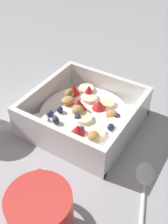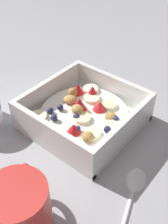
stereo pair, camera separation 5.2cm
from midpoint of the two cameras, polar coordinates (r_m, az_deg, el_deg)
name	(u,v)px [view 1 (the left image)]	position (r m, az deg, el deg)	size (l,w,h in m)	color
ground_plane	(83,117)	(0.55, -2.88, -1.06)	(2.40, 2.40, 0.00)	#9E9EA3
fruit_bowl	(84,115)	(0.53, -2.85, -0.75)	(0.19, 0.19, 0.06)	white
spoon	(145,186)	(0.44, 9.11, -15.08)	(0.07, 0.17, 0.01)	silver
coffee_mug	(42,217)	(0.37, -12.98, -20.61)	(0.09, 0.10, 0.09)	red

